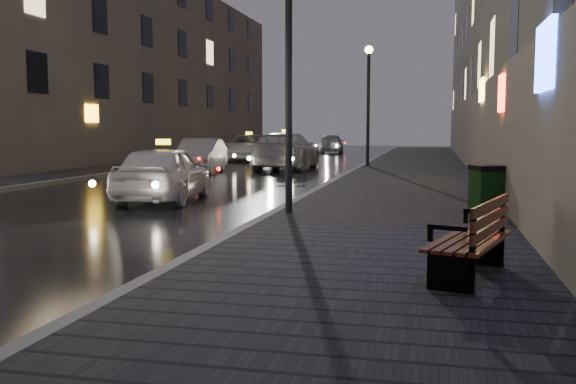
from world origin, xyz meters
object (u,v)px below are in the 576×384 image
(bench, at_px, (475,239))
(trash_bin, at_px, (488,188))
(lamp_near, at_px, (289,45))
(taxi_mid, at_px, (286,151))
(taxi_near, at_px, (164,173))
(car_far, at_px, (331,143))
(lamp_far, at_px, (368,90))
(car_left_mid, at_px, (200,156))
(taxi_far, at_px, (249,147))

(bench, bearing_deg, trash_bin, 101.20)
(lamp_near, xyz_separation_m, taxi_mid, (-3.55, 15.22, -2.67))
(taxi_near, height_order, car_far, taxi_near)
(car_far, bearing_deg, lamp_far, 97.83)
(bench, height_order, taxi_mid, taxi_mid)
(taxi_near, bearing_deg, car_left_mid, -81.69)
(taxi_mid, bearing_deg, car_left_mid, 42.76)
(car_far, bearing_deg, taxi_near, 84.78)
(taxi_near, bearing_deg, bench, 126.20)
(lamp_far, height_order, car_left_mid, lamp_far)
(taxi_near, xyz_separation_m, car_left_mid, (-2.73, 9.92, -0.01))
(taxi_mid, relative_size, car_far, 1.35)
(taxi_near, relative_size, car_far, 1.01)
(lamp_far, relative_size, taxi_far, 1.00)
(lamp_far, relative_size, taxi_mid, 0.94)
(lamp_near, xyz_separation_m, car_far, (-4.35, 33.38, -2.78))
(lamp_far, xyz_separation_m, taxi_mid, (-3.55, -0.78, -2.67))
(lamp_far, xyz_separation_m, bench, (3.33, -21.09, -2.88))
(trash_bin, height_order, car_far, car_far)
(lamp_far, bearing_deg, taxi_near, -105.74)
(taxi_near, relative_size, car_left_mid, 0.99)
(lamp_far, distance_m, trash_bin, 15.64)
(trash_bin, height_order, car_left_mid, car_left_mid)
(bench, bearing_deg, taxi_far, 128.07)
(car_far, bearing_deg, lamp_near, 91.20)
(taxi_mid, xyz_separation_m, taxi_far, (-3.89, 7.47, -0.08))
(lamp_far, height_order, bench, lamp_far)
(bench, xyz_separation_m, taxi_far, (-10.77, 27.78, 0.13))
(taxi_far, bearing_deg, trash_bin, -66.85)
(lamp_near, distance_m, lamp_far, 16.00)
(lamp_near, distance_m, taxi_near, 5.33)
(bench, relative_size, taxi_far, 0.36)
(lamp_far, xyz_separation_m, car_left_mid, (-6.53, -3.59, -2.79))
(lamp_far, bearing_deg, taxi_far, 138.02)
(car_left_mid, xyz_separation_m, car_far, (2.18, 20.97, 0.01))
(lamp_far, bearing_deg, car_far, 104.07)
(car_left_mid, bearing_deg, lamp_far, 20.84)
(trash_bin, distance_m, taxi_far, 24.38)
(lamp_near, distance_m, car_far, 33.78)
(lamp_far, height_order, taxi_mid, lamp_far)
(lamp_far, height_order, taxi_far, lamp_far)
(taxi_far, bearing_deg, bench, -73.52)
(lamp_far, relative_size, trash_bin, 5.58)
(lamp_near, bearing_deg, taxi_mid, 103.13)
(lamp_far, xyz_separation_m, taxi_far, (-7.44, 6.69, -2.75))
(bench, relative_size, taxi_near, 0.45)
(bench, bearing_deg, car_left_mid, 136.30)
(lamp_far, distance_m, bench, 21.54)
(trash_bin, bearing_deg, taxi_near, 148.18)
(bench, distance_m, taxi_mid, 21.44)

